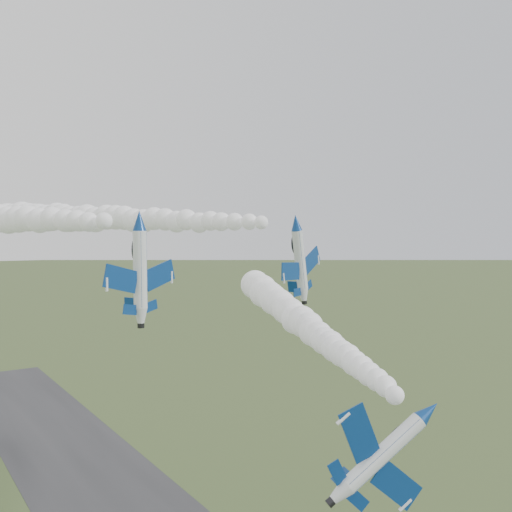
{
  "coord_description": "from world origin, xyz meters",
  "views": [
    {
      "loc": [
        -31.33,
        -38.42,
        44.44
      ],
      "look_at": [
        5.14,
        16.68,
        41.95
      ],
      "focal_mm": 40.0,
      "sensor_mm": 36.0,
      "label": 1
    }
  ],
  "objects": [
    {
      "name": "jet_lead",
      "position": [
        7.11,
        -6.89,
        29.52
      ],
      "size": [
        6.6,
        12.39,
        8.42
      ],
      "rotation": [
        0.0,
        0.94,
        -0.29
      ],
      "color": "white"
    },
    {
      "name": "smoke_trail_jet_pair_right",
      "position": [
        -0.68,
        49.8,
        46.95
      ],
      "size": [
        29.47,
        61.43,
        5.29
      ],
      "primitive_type": null,
      "rotation": [
        0.0,
        0.0,
        0.39
      ],
      "color": "white"
    },
    {
      "name": "smoke_trail_jet_lead",
      "position": [
        17.95,
        24.21,
        32.13
      ],
      "size": [
        22.19,
        59.05,
        5.33
      ],
      "primitive_type": null,
      "rotation": [
        0.0,
        0.0,
        -0.29
      ],
      "color": "white"
    },
    {
      "name": "jet_pair_left",
      "position": [
        -9.14,
        16.49,
        45.9
      ],
      "size": [
        10.01,
        11.41,
        2.97
      ],
      "rotation": [
        0.0,
        -0.01,
        0.42
      ],
      "color": "white"
    },
    {
      "name": "jet_pair_right",
      "position": [
        11.65,
        17.42,
        45.95
      ],
      "size": [
        9.45,
        11.09,
        3.31
      ],
      "rotation": [
        0.0,
        -0.21,
        0.39
      ],
      "color": "white"
    }
  ]
}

